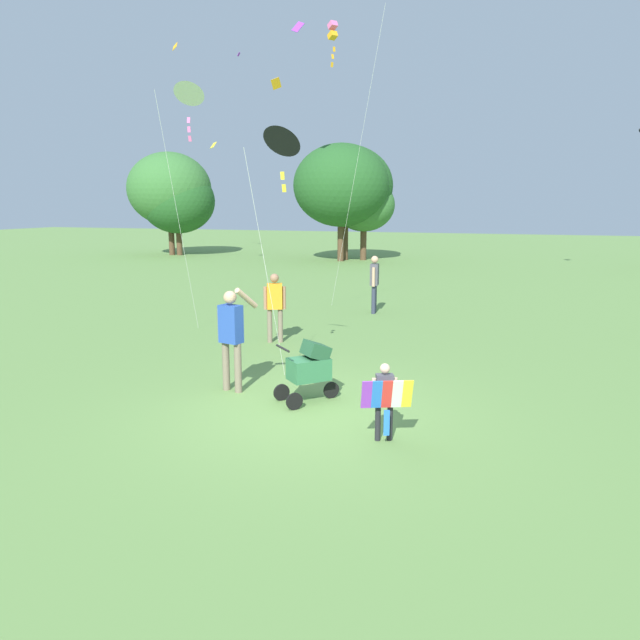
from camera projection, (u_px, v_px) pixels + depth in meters
The scene contains 11 objects.
ground_plane at pixel (308, 412), 9.48m from camera, with size 120.00×120.00×0.00m, color #668E47.
treeline_distant at pixel (346, 192), 33.98m from camera, with size 40.46×5.72×6.53m.
child_with_butterfly_kite at pixel (385, 395), 8.20m from camera, with size 0.69×0.48×1.10m.
person_adult_flyer at pixel (231, 331), 10.35m from camera, with size 0.65×0.54×1.85m.
stroller at pixel (310, 366), 9.87m from camera, with size 0.97×0.98×1.03m.
kite_adult_black at pixel (282, 143), 10.69m from camera, with size 0.80×1.40×4.59m.
kite_orange_delta at pixel (189, 96), 14.78m from camera, with size 0.85×2.11×6.16m.
kite_green_novelty at pixel (333, 36), 17.81m from camera, with size 2.34×2.60×8.54m.
distant_kites_cluster at pixel (343, 38), 28.86m from camera, with size 31.09×13.41×10.03m.
person_couple_left at pixel (374, 280), 17.87m from camera, with size 0.27×0.55×1.71m.
person_kid_running at pixel (275, 302), 14.07m from camera, with size 0.49×0.34×1.63m.
Camera 1 is at (3.12, -8.48, 3.23)m, focal length 33.80 mm.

